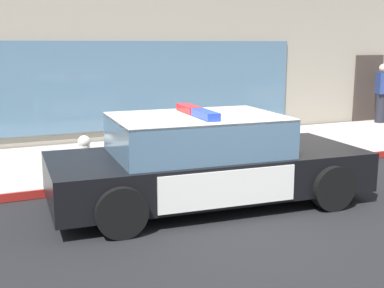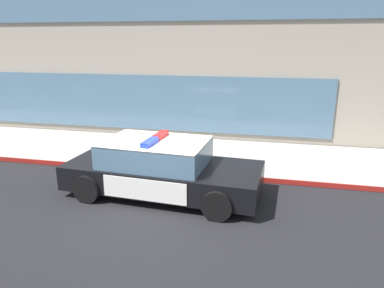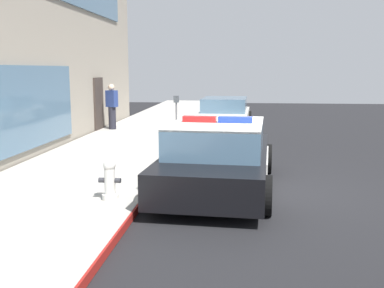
% 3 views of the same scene
% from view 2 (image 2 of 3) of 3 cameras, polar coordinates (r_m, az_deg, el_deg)
% --- Properties ---
extents(ground, '(48.00, 48.00, 0.00)m').
position_cam_2_polar(ground, '(8.56, -5.51, -9.49)').
color(ground, black).
extents(sidewalk, '(48.00, 3.57, 0.15)m').
position_cam_2_polar(sidewalk, '(11.78, -0.13, -1.67)').
color(sidewalk, '#B2ADA3').
rests_on(sidewalk, ground).
extents(curb_red_paint, '(28.80, 0.04, 0.14)m').
position_cam_2_polar(curb_red_paint, '(10.14, -2.37, -4.75)').
color(curb_red_paint, maroon).
rests_on(curb_red_paint, ground).
extents(storefront_building, '(24.76, 9.73, 6.90)m').
position_cam_2_polar(storefront_building, '(17.73, 5.47, 15.40)').
color(storefront_building, gray).
rests_on(storefront_building, ground).
extents(police_cruiser, '(4.93, 2.42, 1.49)m').
position_cam_2_polar(police_cruiser, '(8.80, -5.02, -3.93)').
color(police_cruiser, black).
rests_on(police_cruiser, ground).
extents(fire_hydrant, '(0.34, 0.39, 0.73)m').
position_cam_2_polar(fire_hydrant, '(10.95, -9.48, -0.98)').
color(fire_hydrant, silver).
rests_on(fire_hydrant, sidewalk).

